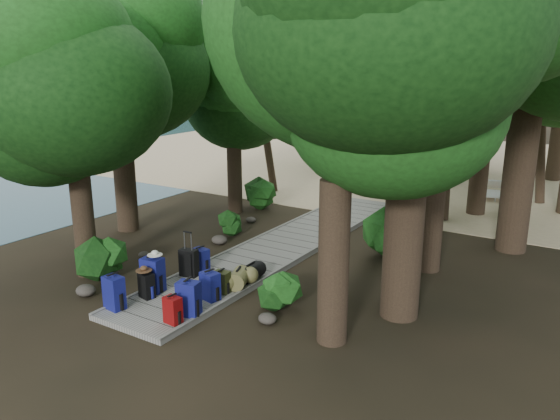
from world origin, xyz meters
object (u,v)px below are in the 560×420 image
Objects in this scene: backpack_left_a at (114,291)px; backpack_left_d at (201,258)px; kayak at (326,173)px; backpack_left_b at (146,284)px; duffel_right_black at (251,272)px; backpack_right_a at (173,309)px; sun_lounger at (492,190)px; duffel_right_khaki at (239,278)px; backpack_left_c at (153,273)px; lone_suitcase_on_sand at (389,189)px; backpack_right_b at (189,297)px; suitcase_on_boardwalk at (189,263)px; backpack_right_d at (222,281)px; backpack_right_c at (210,284)px.

backpack_left_a is 1.31× the size of backpack_left_d.
backpack_left_d is 0.21× the size of kayak.
backpack_left_b is 2.44m from duffel_right_black.
kayak is (-4.32, 14.84, -0.26)m from backpack_right_a.
sun_lounger is at bearing 72.76° from duffel_right_black.
backpack_left_c is at bearing -161.39° from duffel_right_khaki.
backpack_left_a is 12.59m from lone_suitcase_on_sand.
backpack_right_b is (1.36, -0.16, 0.09)m from backpack_left_b.
lone_suitcase_on_sand is at bearing 73.71° from suitcase_on_boardwalk.
backpack_right_d is 0.87× the size of duffel_right_khaki.
backpack_left_c is at bearing 124.41° from backpack_left_b.
backpack_right_b is 0.84m from backpack_right_c.
suitcase_on_boardwalk reaches higher than backpack_right_a.
backpack_right_b reaches higher than suitcase_on_boardwalk.
duffel_right_black is at bearing 77.98° from backpack_right_b.
kayak is 7.40m from sun_lounger.
lone_suitcase_on_sand is 0.25× the size of kayak.
backpack_left_b is 1.03× the size of backpack_right_a.
backpack_left_c is 11.50m from lone_suitcase_on_sand.
backpack_left_d is 1.49m from duffel_right_khaki.
backpack_left_b is 1.37m from backpack_right_b.
backpack_left_b is 1.15× the size of backpack_right_d.
backpack_left_c is 1.27× the size of backpack_right_c.
backpack_right_b is at bearing 6.06° from backpack_left_b.
backpack_right_c is (1.40, 1.43, -0.05)m from backpack_left_a.
duffel_right_khaki is at bearing -73.45° from lone_suitcase_on_sand.
backpack_left_a is at bearing -143.90° from duffel_right_khaki.
backpack_left_b is at bearing -119.49° from sun_lounger.
backpack_right_c is at bearing -41.44° from suitcase_on_boardwalk.
suitcase_on_boardwalk is 0.34× the size of sun_lounger.
backpack_right_b is at bearing -69.26° from backpack_right_c.
suitcase_on_boardwalk is at bearing -81.28° from lone_suitcase_on_sand.
backpack_left_d is (-0.08, 1.91, -0.01)m from backpack_left_b.
backpack_left_a is 2.32m from backpack_right_d.
backpack_left_c is 1.56m from backpack_right_d.
sun_lounger is at bearing 60.04° from suitcase_on_boardwalk.
backpack_left_a reaches higher than suitcase_on_boardwalk.
backpack_right_b reaches higher than kayak.
backpack_right_b is at bearing -87.02° from backpack_right_d.
backpack_right_d is 0.88× the size of duffel_right_black.
backpack_left_a is 1.45× the size of backpack_right_d.
backpack_right_d is 13.18m from sun_lounger.
backpack_left_c is 1.44× the size of backpack_right_a.
suitcase_on_boardwalk is at bearing -100.63° from kayak.
backpack_left_a is at bearing -88.90° from backpack_left_b.
backpack_left_a is 1.30× the size of backpack_right_a.
backpack_right_c is at bearing 7.29° from backpack_left_c.
backpack_right_d is 0.48m from duffel_right_khaki.
backpack_left_b is 0.72× the size of backpack_left_c.
backpack_left_a reaches higher than backpack_right_a.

